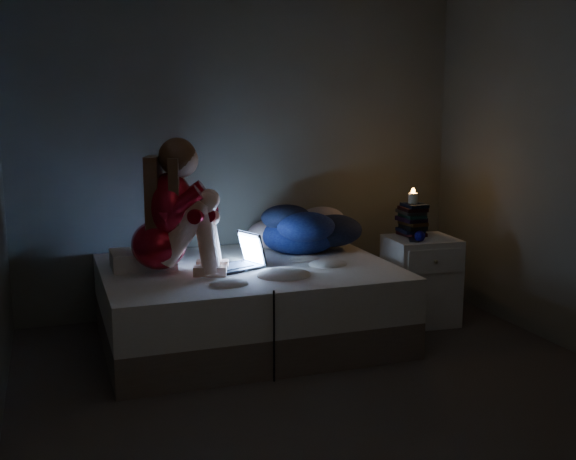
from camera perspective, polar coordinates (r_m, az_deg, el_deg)
name	(u,v)px	position (r m, az deg, el deg)	size (l,w,h in m)	color
floor	(337,399)	(4.09, 4.11, -13.74)	(3.60, 3.80, 0.02)	#433B37
wall_back	(244,149)	(5.54, -3.63, 6.67)	(3.60, 0.02, 2.60)	slate
bed	(248,303)	(4.89, -3.34, -6.07)	(1.98, 1.49, 0.55)	beige
pillow	(143,259)	(4.84, -11.90, -2.36)	(0.43, 0.30, 0.12)	silver
woman	(158,206)	(4.60, -10.73, 1.96)	(0.56, 0.37, 0.90)	#6E0609
laptop	(234,251)	(4.71, -4.45, -1.73)	(0.36, 0.25, 0.25)	black
clothes_pile	(300,227)	(5.24, 1.03, 0.25)	(0.63, 0.51, 0.38)	#0E1154
nightstand	(420,280)	(5.37, 10.89, -4.10)	(0.50, 0.44, 0.66)	silver
book_stack	(412,219)	(5.35, 10.24, 0.94)	(0.19, 0.25, 0.27)	black
candle	(413,196)	(5.32, 10.30, 2.78)	(0.07, 0.07, 0.08)	beige
phone	(415,240)	(5.18, 10.45, -0.81)	(0.07, 0.14, 0.01)	black
blue_orb	(421,236)	(5.15, 10.96, -0.51)	(0.08, 0.08, 0.08)	#0B0963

